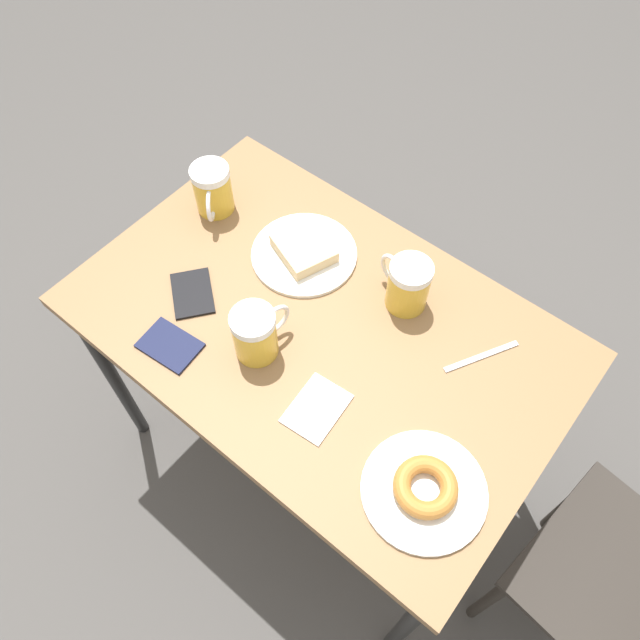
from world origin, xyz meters
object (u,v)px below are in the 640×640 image
Objects in this scene: fork at (481,356)px; passport_near_edge at (192,293)px; napkin_folded at (317,408)px; beer_mug_right at (256,333)px; beer_mug_center at (213,190)px; plate_with_cake at (304,252)px; beer_mug_left at (408,284)px; plate_with_donut at (425,489)px; passport_far_edge at (170,345)px.

fork is 0.65m from passport_near_edge.
fork is (-0.31, 0.19, -0.00)m from napkin_folded.
beer_mug_right is at bearing 86.88° from passport_near_edge.
beer_mug_center is 0.60m from napkin_folded.
plate_with_cake is 0.40m from napkin_folded.
beer_mug_left reaches higher than napkin_folded.
beer_mug_right is (0.30, -0.17, 0.00)m from beer_mug_left.
beer_mug_left is at bearing -140.19° from plate_with_donut.
beer_mug_center is at bearing -82.92° from beer_mug_left.
passport_near_edge is at bearing 32.65° from beer_mug_center.
napkin_folded is 0.90× the size of passport_near_edge.
beer_mug_center is (0.02, -0.27, 0.05)m from plate_with_cake.
passport_near_edge is at bearing -93.12° from beer_mug_right.
plate_with_cake is 0.38m from passport_far_edge.
passport_near_edge is at bearing -93.88° from plate_with_donut.
napkin_folded is 1.04× the size of passport_far_edge.
beer_mug_center is at bearing -116.01° from napkin_folded.
plate_with_donut is 1.77× the size of passport_far_edge.
passport_far_edge is at bearing -53.10° from fork.
beer_mug_center reaches higher than passport_far_edge.
beer_mug_left is 0.98× the size of napkin_folded.
passport_far_edge is at bearing -75.80° from napkin_folded.
beer_mug_right is at bearing 56.56° from beer_mug_center.
plate_with_donut is 1.54× the size of passport_near_edge.
napkin_folded is 0.35m from passport_far_edge.
beer_mug_right is (0.23, 0.35, 0.00)m from beer_mug_center.
napkin_folded is at bearing 84.08° from passport_near_edge.
beer_mug_right is at bearing -99.08° from napkin_folded.
plate_with_donut is at bearing 86.12° from passport_near_edge.
beer_mug_right reaches higher than passport_far_edge.
fork is (-0.05, 0.73, -0.06)m from beer_mug_center.
beer_mug_center is 0.74m from fork.
passport_near_edge is 1.14× the size of passport_far_edge.
passport_near_edge reaches higher than fork.
passport_far_edge is (0.11, -0.15, -0.06)m from beer_mug_right.
beer_mug_left is (-0.04, 0.26, 0.05)m from plate_with_cake.
plate_with_cake is at bearing 153.18° from passport_near_edge.
passport_far_edge is (0.40, -0.53, 0.00)m from fork.
beer_mug_center is 0.42m from beer_mug_right.
beer_mug_left is 0.34m from beer_mug_right.
beer_mug_left is 1.01× the size of passport_far_edge.
beer_mug_left is 0.89× the size of passport_near_edge.
beer_mug_right is 0.48m from fork.
plate_with_donut is 0.60m from passport_far_edge.
passport_near_edge is (-0.04, -0.40, 0.00)m from napkin_folded.
napkin_folded is at bearing 80.92° from beer_mug_right.
plate_with_cake is 0.27m from beer_mug_center.
passport_near_edge is at bearing -53.08° from beer_mug_left.
fork is at bearing 126.77° from beer_mug_right.
beer_mug_right is (-0.03, -0.45, 0.05)m from plate_with_donut.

